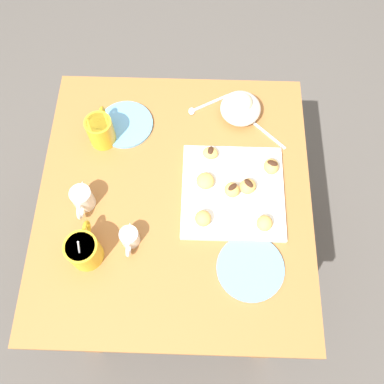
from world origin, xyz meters
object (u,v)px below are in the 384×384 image
saucer_sky_left (126,124)px  beignet_0 (232,190)px  dining_table (176,214)px  ice_cream_bowl (241,107)px  beignet_2 (248,186)px  pastry_plate_square (233,192)px  coffee_mug_mustard_right (101,130)px  beignet_1 (265,223)px  beignet_3 (205,181)px  coffee_mug_mustard_left (84,250)px  chocolate_sauce_pitcher (130,237)px  saucer_sky_right (250,268)px  beignet_5 (271,166)px  beignet_4 (203,218)px  cream_pitcher_white (82,198)px  beignet_6 (210,153)px

saucer_sky_left → beignet_0: bearing=-124.8°
dining_table → ice_cream_bowl: ice_cream_bowl is taller
ice_cream_bowl → beignet_2: ice_cream_bowl is taller
pastry_plate_square → saucer_sky_left: 0.41m
coffee_mug_mustard_right → beignet_1: (-0.28, -0.49, -0.02)m
pastry_plate_square → beignet_3: (0.02, 0.08, 0.02)m
coffee_mug_mustard_left → beignet_3: coffee_mug_mustard_left is taller
chocolate_sauce_pitcher → saucer_sky_left: bearing=7.7°
beignet_1 → beignet_2: (0.11, 0.04, -0.00)m
coffee_mug_mustard_left → ice_cream_bowl: coffee_mug_mustard_left is taller
dining_table → saucer_sky_right: (-0.21, -0.22, 0.15)m
coffee_mug_mustard_right → dining_table: bearing=-129.3°
ice_cream_bowl → saucer_sky_left: bearing=97.9°
dining_table → beignet_3: 0.20m
coffee_mug_mustard_right → beignet_5: (-0.10, -0.51, -0.02)m
saucer_sky_left → beignet_3: (-0.20, -0.26, 0.03)m
beignet_1 → beignet_3: beignet_1 is taller
beignet_4 → beignet_5: same height
coffee_mug_mustard_left → beignet_0: bearing=-64.0°
pastry_plate_square → beignet_0: 0.03m
saucer_sky_left → cream_pitcher_white: bearing=161.6°
beignet_1 → beignet_3: bearing=52.7°
saucer_sky_left → saucer_sky_right: bearing=-139.6°
coffee_mug_mustard_right → beignet_6: (-0.06, -0.33, -0.02)m
pastry_plate_square → ice_cream_bowl: size_ratio=2.33×
pastry_plate_square → coffee_mug_mustard_right: 0.44m
beignet_0 → beignet_2: 0.05m
saucer_sky_right → beignet_1: (0.12, -0.04, 0.03)m
chocolate_sauce_pitcher → dining_table: bearing=-39.7°
coffee_mug_mustard_right → beignet_0: bearing=-114.3°
coffee_mug_mustard_right → saucer_sky_left: bearing=-50.3°
cream_pitcher_white → beignet_3: bearing=-78.7°
ice_cream_bowl → beignet_3: ice_cream_bowl is taller
pastry_plate_square → beignet_3: 0.09m
beignet_2 → beignet_3: 0.12m
ice_cream_bowl → beignet_2: size_ratio=2.61×
beignet_4 → beignet_2: bearing=-51.1°
coffee_mug_mustard_left → saucer_sky_left: size_ratio=0.81×
chocolate_sauce_pitcher → saucer_sky_left: size_ratio=0.53×
beignet_1 → beignet_4: size_ratio=0.98×
chocolate_sauce_pitcher → beignet_0: chocolate_sauce_pitcher is taller
ice_cream_bowl → beignet_4: ice_cream_bowl is taller
beignet_3 → beignet_4: 0.12m
pastry_plate_square → cream_pitcher_white: (-0.05, 0.43, 0.03)m
saucer_sky_left → beignet_3: beignet_3 is taller
beignet_0 → coffee_mug_mustard_right: bearing=65.7°
coffee_mug_mustard_right → beignet_1: coffee_mug_mustard_right is taller
ice_cream_bowl → saucer_sky_left: size_ratio=0.73×
ice_cream_bowl → beignet_5: (-0.20, -0.09, -0.01)m
pastry_plate_square → beignet_5: size_ratio=5.98×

